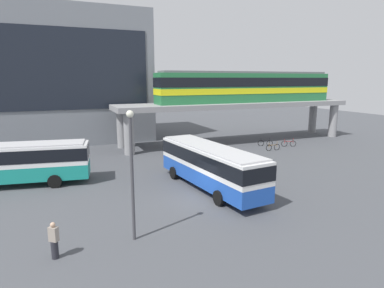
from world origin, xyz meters
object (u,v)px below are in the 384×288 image
Objects in this scene: bicycle_black at (265,143)px; bicycle_silver at (188,157)px; bus_secondary at (12,160)px; bicycle_brown at (273,147)px; bus_main at (210,163)px; train at (247,87)px; station_building at (57,77)px; pedestrian_by_bike_rack at (54,241)px; bicycle_red at (289,144)px.

bicycle_silver is (-11.38, -2.94, 0.00)m from bicycle_black.
bus_secondary is 6.32× the size of bicycle_brown.
bus_main is 6.28× the size of bicycle_brown.
bicycle_black is 0.97× the size of bicycle_silver.
bicycle_silver is at bearing -148.36° from train.
bus_main reaches higher than bicycle_silver.
bus_secondary is at bearing 154.33° from bus_main.
station_building is at bearing 147.16° from bicycle_black.
bus_main is at bearing -25.67° from bus_secondary.
train is at bearing 87.36° from bicycle_brown.
pedestrian_by_bike_rack is (-12.52, -14.70, 0.46)m from bicycle_silver.
bus_main is (9.36, -26.24, -6.28)m from station_building.
station_building reaches higher than bus_secondary.
station_building reaches higher than bicycle_brown.
bus_secondary is 6.85× the size of bicycle_black.
bus_secondary is 6.50× the size of pedestrian_by_bike_rack.
pedestrian_by_bike_rack is (-1.34, -32.21, -7.45)m from station_building.
bus_secondary is (-26.18, -9.06, -5.06)m from train.
train is 2.12× the size of bus_secondary.
bicycle_red is 13.88m from bicycle_silver.
station_building reaches higher than bicycle_black.
pedestrian_by_bike_rack is at bearing -137.58° from train.
bicycle_black is at bearing 36.44° from pedestrian_by_bike_rack.
bus_main reaches higher than bicycle_black.
bus_main is 6.70× the size of bicycle_red.
pedestrian_by_bike_rack is at bearing -148.26° from bicycle_red.
bicycle_black is at bearing 74.17° from bicycle_brown.
pedestrian_by_bike_rack reaches higher than bicycle_black.
bicycle_silver is (-10.97, -6.76, -6.69)m from train.
bicycle_red is (24.98, -15.93, -7.91)m from station_building.
bicycle_brown is (-3.11, -1.09, 0.00)m from bicycle_red.
pedestrian_by_bike_rack is at bearing -150.81° from bus_main.
bicycle_silver is (1.83, 8.73, -1.63)m from bus_main.
train is 20.72m from bus_main.
station_building is 28.55m from bus_main.
bus_secondary is 6.73× the size of bicycle_red.
station_building reaches higher than pedestrian_by_bike_rack.
bicycle_red is at bearing -32.53° from station_building.
bicycle_silver is 0.98× the size of pedestrian_by_bike_rack.
pedestrian_by_bike_rack reaches higher than bicycle_brown.
bicycle_brown is (-0.29, -6.28, -6.69)m from train.
bicycle_black is at bearing 41.47° from bus_main.
bicycle_black is 2.78m from bicycle_red.
bus_main is (-12.80, -15.49, -5.06)m from train.
bicycle_red is at bearing 31.74° from pedestrian_by_bike_rack.
bicycle_red is at bearing -29.51° from bicycle_black.
train is at bearing 50.43° from bus_main.
bus_main is 12.30m from pedestrian_by_bike_rack.
bicycle_red is 0.94× the size of bicycle_brown.
bicycle_red is (15.62, 10.31, -1.63)m from bus_main.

